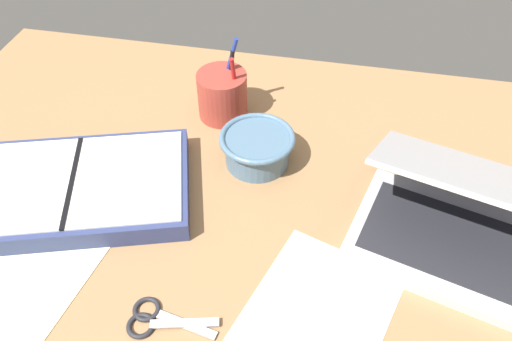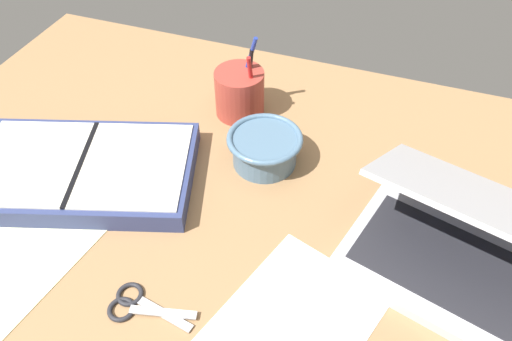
{
  "view_description": "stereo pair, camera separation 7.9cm",
  "coord_description": "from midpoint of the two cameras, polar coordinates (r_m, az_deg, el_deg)",
  "views": [
    {
      "loc": [
        9.09,
        -48.79,
        64.96
      ],
      "look_at": [
        -1.99,
        5.75,
        9.0
      ],
      "focal_mm": 35.0,
      "sensor_mm": 36.0,
      "label": 1
    },
    {
      "loc": [
        16.69,
        -46.67,
        64.96
      ],
      "look_at": [
        -1.99,
        5.75,
        9.0
      ],
      "focal_mm": 35.0,
      "sensor_mm": 36.0,
      "label": 2
    }
  ],
  "objects": [
    {
      "name": "pen_cup",
      "position": [
        0.98,
        -6.15,
        8.52
      ],
      "size": [
        9.62,
        9.62,
        16.16
      ],
      "color": "#9E382D",
      "rests_on": "desk_top"
    },
    {
      "name": "planner",
      "position": [
        0.9,
        -22.37,
        -2.04
      ],
      "size": [
        42.67,
        33.11,
        4.1
      ],
      "rotation": [
        0.0,
        0.0,
        0.31
      ],
      "color": "navy",
      "rests_on": "desk_top"
    },
    {
      "name": "desk_top",
      "position": [
        0.81,
        -2.24,
        -7.19
      ],
      "size": [
        140.0,
        100.0,
        2.0
      ],
      "primitive_type": "cube",
      "color": "#936D47",
      "rests_on": "ground"
    },
    {
      "name": "paper_sheet_front",
      "position": [
        0.71,
        2.88,
        -17.63
      ],
      "size": [
        26.11,
        31.98,
        0.16
      ],
      "primitive_type": "cube",
      "rotation": [
        0.0,
        0.0,
        -0.32
      ],
      "color": "silver",
      "rests_on": "desk_top"
    },
    {
      "name": "paper_sheet_beside_planner",
      "position": [
        0.83,
        -27.33,
        -11.69
      ],
      "size": [
        19.23,
        26.66,
        0.16
      ],
      "primitive_type": "cube",
      "rotation": [
        0.0,
        0.0,
        -0.16
      ],
      "color": "#F4EFB2",
      "rests_on": "desk_top"
    },
    {
      "name": "scissors",
      "position": [
        0.73,
        -14.81,
        -16.27
      ],
      "size": [
        12.53,
        6.38,
        0.8
      ],
      "rotation": [
        0.0,
        0.0,
        0.03
      ],
      "color": "#B7B7BC",
      "rests_on": "desk_top"
    },
    {
      "name": "bowl",
      "position": [
        0.88,
        -2.43,
        2.54
      ],
      "size": [
        13.4,
        13.4,
        6.12
      ],
      "color": "slate",
      "rests_on": "desk_top"
    },
    {
      "name": "laptop",
      "position": [
        0.8,
        19.85,
        -5.72
      ],
      "size": [
        35.59,
        32.19,
        15.8
      ],
      "rotation": [
        0.0,
        0.0,
        -0.27
      ],
      "color": "#B7B7BC",
      "rests_on": "desk_top"
    }
  ]
}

